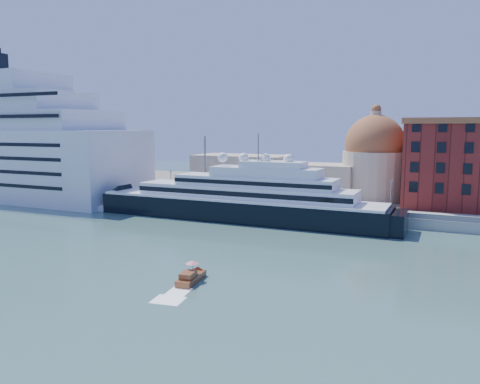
% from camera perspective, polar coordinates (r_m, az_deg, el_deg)
% --- Properties ---
extents(ground, '(400.00, 400.00, 0.00)m').
position_cam_1_polar(ground, '(94.24, -3.13, -6.12)').
color(ground, '#365D54').
rests_on(ground, ground).
extents(quay, '(180.00, 10.00, 2.50)m').
position_cam_1_polar(quay, '(124.48, 4.11, -2.13)').
color(quay, gray).
rests_on(quay, ground).
extents(land, '(260.00, 72.00, 2.00)m').
position_cam_1_polar(land, '(163.17, 9.11, 0.06)').
color(land, slate).
rests_on(land, ground).
extents(quay_fence, '(180.00, 0.10, 1.20)m').
position_cam_1_polar(quay_fence, '(120.02, 3.37, -1.60)').
color(quay_fence, slate).
rests_on(quay_fence, quay).
extents(superyacht, '(83.91, 11.63, 25.08)m').
position_cam_1_polar(superyacht, '(117.06, -1.43, -1.22)').
color(superyacht, black).
rests_on(superyacht, ground).
extents(service_barge, '(13.96, 5.75, 3.06)m').
position_cam_1_polar(service_barge, '(134.17, -15.52, -1.84)').
color(service_barge, white).
rests_on(service_barge, ground).
extents(water_taxi, '(3.15, 7.03, 3.22)m').
position_cam_1_polar(water_taxi, '(70.71, -6.03, -10.26)').
color(water_taxi, brown).
rests_on(water_taxi, ground).
extents(church, '(66.00, 18.00, 25.50)m').
position_cam_1_polar(church, '(143.87, 9.83, 2.99)').
color(church, beige).
rests_on(church, land).
extents(lamp_posts, '(120.80, 2.40, 18.00)m').
position_cam_1_polar(lamp_posts, '(126.65, -1.51, 1.98)').
color(lamp_posts, slate).
rests_on(lamp_posts, quay).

